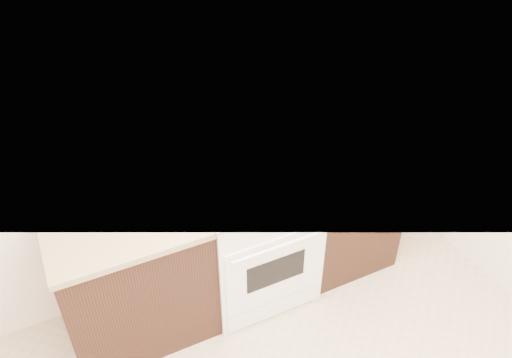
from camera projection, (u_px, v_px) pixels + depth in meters
room_shell at (348, 254)px, 1.57m from camera, size 4.10×3.60×2.75m
counter_left at (135, 276)px, 3.17m from camera, size 0.93×0.67×0.92m
counter_right at (340, 208)px, 3.73m from camera, size 0.73×0.67×0.92m
kitchen_range at (253, 235)px, 3.45m from camera, size 0.78×0.73×1.22m
mixing_bowl at (281, 176)px, 3.07m from camera, size 0.50×0.50×0.24m
roasting_pan at (235, 191)px, 3.02m from camera, size 0.29×0.20×0.11m
baking_sheet at (203, 180)px, 3.17m from camera, size 0.40×0.32×0.06m
wooden_spoon at (246, 210)px, 2.93m from camera, size 0.06×0.26×0.04m
blue_ladle at (316, 183)px, 3.12m from camera, size 0.10×0.26×0.09m
spice_jars at (94, 205)px, 2.93m from camera, size 0.40×0.15×0.13m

